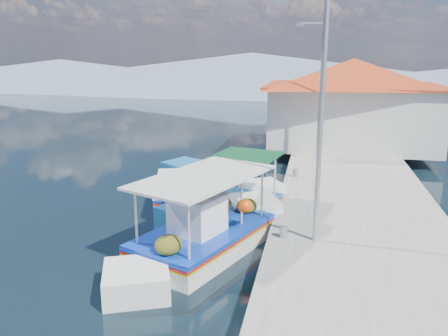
# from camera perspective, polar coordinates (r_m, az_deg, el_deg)

# --- Properties ---
(ground) EXTENTS (160.00, 160.00, 0.00)m
(ground) POSITION_cam_1_polar(r_m,az_deg,el_deg) (11.26, -13.66, -13.26)
(ground) COLOR black
(ground) RESTS_ON ground
(quay) EXTENTS (5.00, 44.00, 0.50)m
(quay) POSITION_cam_1_polar(r_m,az_deg,el_deg) (15.78, 16.28, -4.29)
(quay) COLOR #ABA7A0
(quay) RESTS_ON ground
(bollards) EXTENTS (0.20, 17.20, 0.30)m
(bollards) POSITION_cam_1_polar(r_m,az_deg,el_deg) (14.90, 8.52, -3.34)
(bollards) COLOR #A5A8AD
(bollards) RESTS_ON quay
(main_caique) EXTENTS (3.78, 6.63, 2.35)m
(main_caique) POSITION_cam_1_polar(r_m,az_deg,el_deg) (12.06, -2.57, -8.55)
(main_caique) COLOR silver
(main_caique) RESTS_ON ground
(caique_green_canopy) EXTENTS (2.73, 6.06, 2.32)m
(caique_green_canopy) POSITION_cam_1_polar(r_m,az_deg,el_deg) (13.86, 1.65, -5.89)
(caique_green_canopy) COLOR silver
(caique_green_canopy) RESTS_ON ground
(caique_blue_hull) EXTENTS (3.25, 6.46, 1.20)m
(caique_blue_hull) POSITION_cam_1_polar(r_m,az_deg,el_deg) (15.92, -4.77, -3.30)
(caique_blue_hull) COLOR #1B67A4
(caique_blue_hull) RESTS_ON ground
(harbor_building) EXTENTS (10.49, 10.49, 4.40)m
(harbor_building) POSITION_cam_1_polar(r_m,az_deg,el_deg) (24.12, 15.90, 8.21)
(harbor_building) COLOR white
(harbor_building) RESTS_ON quay
(lamp_post_near) EXTENTS (1.21, 0.14, 6.00)m
(lamp_post_near) POSITION_cam_1_polar(r_m,az_deg,el_deg) (11.02, 11.80, 7.33)
(lamp_post_near) COLOR #A5A8AD
(lamp_post_near) RESTS_ON quay
(lamp_post_far) EXTENTS (1.21, 0.14, 6.00)m
(lamp_post_far) POSITION_cam_1_polar(r_m,az_deg,el_deg) (19.98, 11.95, 10.37)
(lamp_post_far) COLOR #A5A8AD
(lamp_post_far) RESTS_ON quay
(mountain_ridge) EXTENTS (171.40, 96.00, 5.50)m
(mountain_ridge) POSITION_cam_1_polar(r_m,az_deg,el_deg) (65.05, 13.83, 11.25)
(mountain_ridge) COLOR slate
(mountain_ridge) RESTS_ON ground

